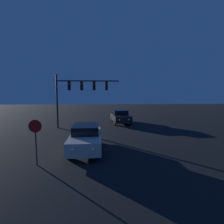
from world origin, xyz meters
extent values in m
cube|color=beige|center=(-1.89, 13.70, 0.67)|extent=(1.95, 4.55, 0.75)
cube|color=black|center=(-1.90, 13.93, 1.31)|extent=(1.63, 2.21, 0.53)
cylinder|color=black|center=(-1.00, 12.32, 0.30)|extent=(0.22, 0.60, 0.60)
cylinder|color=black|center=(-2.74, 12.29, 0.30)|extent=(0.22, 0.60, 0.60)
cylinder|color=black|center=(-1.05, 15.12, 0.30)|extent=(0.22, 0.60, 0.60)
cylinder|color=black|center=(-2.78, 15.09, 0.30)|extent=(0.22, 0.60, 0.60)
sphere|color=#F9EFC6|center=(-1.34, 11.43, 0.75)|extent=(0.18, 0.18, 0.18)
sphere|color=#F9EFC6|center=(-2.37, 11.42, 0.75)|extent=(0.18, 0.18, 0.18)
cube|color=black|center=(1.42, 23.59, 0.67)|extent=(2.17, 4.63, 0.75)
cube|color=black|center=(1.40, 23.81, 1.31)|extent=(1.74, 2.28, 0.53)
cylinder|color=black|center=(2.37, 22.24, 0.30)|extent=(0.25, 0.61, 0.60)
cylinder|color=black|center=(0.64, 22.13, 0.30)|extent=(0.25, 0.61, 0.60)
cylinder|color=black|center=(2.19, 25.04, 0.30)|extent=(0.25, 0.61, 0.60)
cylinder|color=black|center=(0.46, 24.93, 0.30)|extent=(0.25, 0.61, 0.60)
sphere|color=#F9EFC6|center=(2.08, 21.35, 0.75)|extent=(0.18, 0.18, 0.18)
sphere|color=#F9EFC6|center=(1.05, 21.28, 0.75)|extent=(0.18, 0.18, 0.18)
cylinder|color=#2D2D2D|center=(-5.42, 21.10, 2.75)|extent=(0.18, 0.18, 5.50)
cube|color=#2D2D2D|center=(-2.25, 21.10, 4.84)|extent=(6.35, 0.12, 0.12)
cube|color=black|center=(-4.15, 21.10, 4.33)|extent=(0.28, 0.28, 0.90)
cylinder|color=red|center=(-4.15, 20.95, 4.54)|extent=(0.20, 0.02, 0.20)
cube|color=black|center=(-2.88, 21.10, 4.33)|extent=(0.28, 0.28, 0.90)
cylinder|color=red|center=(-2.88, 20.95, 4.54)|extent=(0.20, 0.02, 0.20)
cube|color=black|center=(-1.61, 21.10, 4.33)|extent=(0.28, 0.28, 0.90)
cylinder|color=red|center=(-1.61, 20.95, 4.54)|extent=(0.20, 0.02, 0.20)
cube|color=black|center=(-0.34, 21.10, 4.33)|extent=(0.28, 0.28, 0.90)
cylinder|color=red|center=(-0.34, 20.95, 4.54)|extent=(0.20, 0.02, 0.20)
cylinder|color=#2D2D2D|center=(-4.15, 11.48, 1.15)|extent=(0.07, 0.07, 2.30)
cylinder|color=red|center=(-4.15, 11.46, 1.98)|extent=(0.64, 0.03, 0.64)
camera|label=1|loc=(-0.93, 2.84, 3.59)|focal=28.00mm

